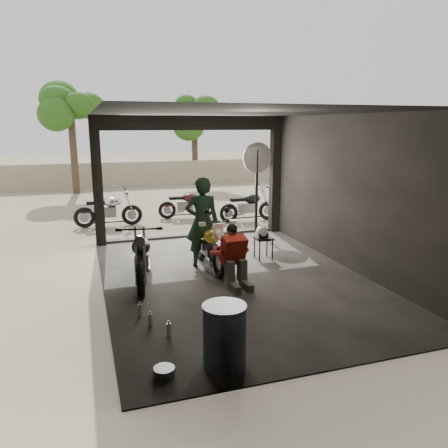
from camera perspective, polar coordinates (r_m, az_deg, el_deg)
ground at (r=8.71m, az=1.35°, el=-7.19°), size 80.00×80.00×0.00m
garage at (r=8.86m, az=0.22°, el=1.76°), size 7.00×7.13×3.20m
boundary_wall at (r=22.01m, az=-10.91°, el=6.46°), size 18.00×0.30×1.20m
tree_left at (r=20.23m, az=-19.51°, el=15.03°), size 2.20×2.20×5.60m
tree_right at (r=22.41m, az=-3.90°, el=14.35°), size 2.20×2.20×5.00m
main_bike at (r=9.16m, az=-1.91°, el=-2.40°), size 0.76×1.74×1.15m
left_bike at (r=8.41m, az=-10.73°, el=-3.74°), size 1.03×1.91×1.23m
outside_bike_a at (r=13.41m, az=-14.92°, el=2.14°), size 1.75×0.77×1.17m
outside_bike_b at (r=14.18m, az=-4.93°, el=2.90°), size 1.64×0.81×1.07m
outside_bike_c at (r=13.69m, az=3.22°, el=2.68°), size 1.68×0.73×1.13m
rider at (r=9.21m, az=-2.87°, el=0.20°), size 0.79×0.61×1.94m
mechanic at (r=8.06m, az=1.58°, el=-4.53°), size 0.65×0.85×1.16m
stool at (r=9.84m, az=5.19°, el=-2.19°), size 0.37×0.37×0.51m
helmet at (r=9.77m, az=4.98°, el=-1.06°), size 0.30×0.31×0.26m
oil_drum at (r=5.59m, az=0.06°, el=-14.58°), size 0.57×0.57×0.83m
sign_post at (r=12.10m, az=4.33°, el=6.81°), size 0.84×0.08×2.52m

